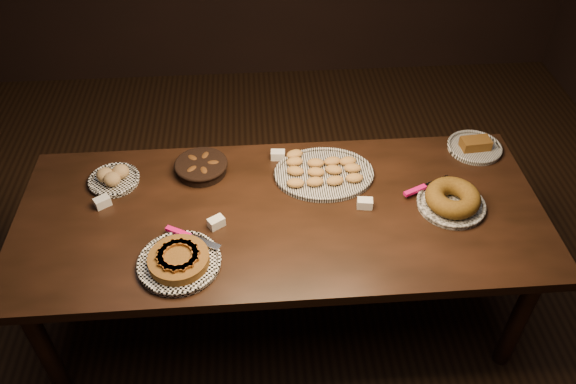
{
  "coord_description": "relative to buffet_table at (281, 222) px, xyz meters",
  "views": [
    {
      "loc": [
        -0.1,
        -1.82,
        2.54
      ],
      "look_at": [
        0.04,
        0.05,
        0.82
      ],
      "focal_mm": 35.0,
      "sensor_mm": 36.0,
      "label": 1
    }
  ],
  "objects": [
    {
      "name": "buffet_table",
      "position": [
        0.0,
        0.0,
        0.0
      ],
      "size": [
        2.4,
        1.0,
        0.75
      ],
      "color": "black",
      "rests_on": "ground"
    },
    {
      "name": "croissant_basket",
      "position": [
        -0.37,
        0.3,
        0.11
      ],
      "size": [
        0.31,
        0.31,
        0.06
      ],
      "rotation": [
        0.0,
        0.0,
        -0.34
      ],
      "color": "black",
      "rests_on": "buffet_table"
    },
    {
      "name": "apple_tart_plate",
      "position": [
        -0.44,
        -0.28,
        0.1
      ],
      "size": [
        0.35,
        0.37,
        0.07
      ],
      "rotation": [
        0.0,
        0.0,
        -0.34
      ],
      "color": "white",
      "rests_on": "buffet_table"
    },
    {
      "name": "madeleine_platter",
      "position": [
        0.22,
        0.23,
        0.09
      ],
      "size": [
        0.48,
        0.39,
        0.05
      ],
      "rotation": [
        0.0,
        0.0,
        0.26
      ],
      "color": "black",
      "rests_on": "buffet_table"
    },
    {
      "name": "bread_roll_plate",
      "position": [
        -0.79,
        0.26,
        0.1
      ],
      "size": [
        0.24,
        0.24,
        0.08
      ],
      "rotation": [
        0.0,
        0.0,
        0.43
      ],
      "color": "white",
      "rests_on": "buffet_table"
    },
    {
      "name": "tent_cards",
      "position": [
        0.02,
        0.09,
        0.1
      ],
      "size": [
        1.68,
        0.52,
        0.04
      ],
      "color": "white",
      "rests_on": "buffet_table"
    },
    {
      "name": "ground",
      "position": [
        0.0,
        0.0,
        -0.68
      ],
      "size": [
        5.0,
        5.0,
        0.0
      ],
      "primitive_type": "plane",
      "color": "black",
      "rests_on": "ground"
    },
    {
      "name": "bundt_cake_plate",
      "position": [
        0.78,
        -0.03,
        0.12
      ],
      "size": [
        0.36,
        0.34,
        0.1
      ],
      "rotation": [
        0.0,
        0.0,
        -0.21
      ],
      "color": "black",
      "rests_on": "buffet_table"
    },
    {
      "name": "loaf_plate",
      "position": [
        1.02,
        0.38,
        0.09
      ],
      "size": [
        0.28,
        0.28,
        0.06
      ],
      "rotation": [
        0.0,
        0.0,
        0.08
      ],
      "color": "black",
      "rests_on": "buffet_table"
    }
  ]
}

